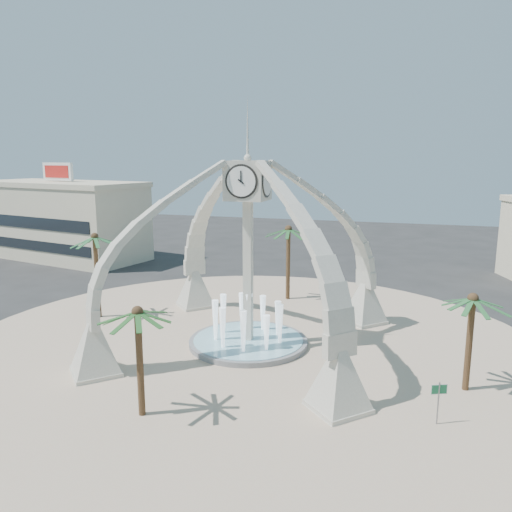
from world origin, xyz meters
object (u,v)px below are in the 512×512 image
(clock_tower, at_px, (248,251))
(fountain, at_px, (248,341))
(palm_east, at_px, (473,300))
(palm_south, at_px, (137,314))
(street_sign, at_px, (439,395))
(palm_north, at_px, (288,230))
(palm_west, at_px, (95,238))

(clock_tower, xyz_separation_m, fountain, (0.00, 0.00, -6.20))
(palm_east, relative_size, palm_south, 0.98)
(palm_east, relative_size, street_sign, 2.71)
(palm_east, distance_m, palm_south, 17.24)
(palm_south, height_order, street_sign, palm_south)
(palm_north, bearing_deg, palm_south, -95.02)
(palm_north, relative_size, palm_south, 1.19)
(clock_tower, height_order, palm_south, clock_tower)
(palm_north, bearing_deg, palm_east, -47.05)
(street_sign, bearing_deg, clock_tower, 125.54)
(clock_tower, height_order, street_sign, clock_tower)
(clock_tower, distance_m, palm_west, 13.36)
(fountain, xyz_separation_m, palm_west, (-13.18, 2.17, 6.09))
(clock_tower, distance_m, palm_south, 10.77)
(palm_west, distance_m, palm_south, 16.90)
(palm_west, relative_size, street_sign, 3.31)
(fountain, xyz_separation_m, palm_south, (-2.05, -10.50, 4.95))
(palm_north, distance_m, street_sign, 22.72)
(palm_west, distance_m, palm_north, 16.15)
(palm_north, bearing_deg, palm_west, -144.05)
(street_sign, bearing_deg, palm_east, 45.84)
(clock_tower, xyz_separation_m, palm_east, (13.40, -2.86, -1.36))
(clock_tower, distance_m, palm_east, 13.77)
(clock_tower, height_order, palm_north, clock_tower)
(palm_north, height_order, palm_south, palm_north)
(fountain, bearing_deg, palm_north, 90.53)
(palm_west, height_order, palm_north, palm_west)
(palm_west, xyz_separation_m, street_sign, (24.94, -9.31, -4.83))
(palm_east, xyz_separation_m, palm_north, (-13.51, 14.51, 1.14))
(fountain, relative_size, palm_west, 1.11)
(clock_tower, xyz_separation_m, palm_south, (-2.05, -10.50, -1.25))
(palm_east, bearing_deg, palm_west, 169.28)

